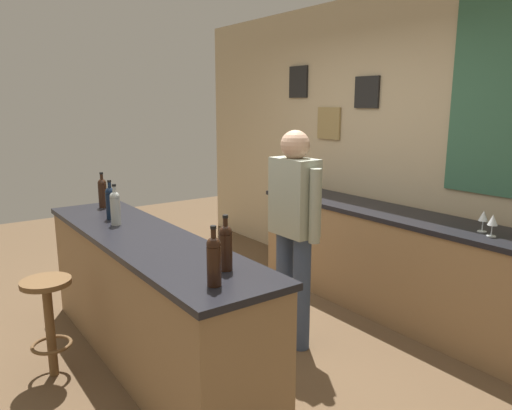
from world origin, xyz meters
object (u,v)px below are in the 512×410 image
(wine_bottle_a, at_px, (102,192))
(wine_glass_c, at_px, (493,221))
(wine_bottle_b, at_px, (110,202))
(wine_bottle_d, at_px, (226,246))
(wine_glass_b, at_px, (483,217))
(wine_bottle_c, at_px, (115,207))
(bartender, at_px, (294,224))
(wine_bottle_e, at_px, (214,259))
(wine_glass_a, at_px, (291,181))
(bar_stool, at_px, (49,311))

(wine_bottle_a, bearing_deg, wine_glass_c, 38.02)
(wine_bottle_b, relative_size, wine_glass_c, 1.97)
(wine_bottle_d, relative_size, wine_glass_c, 1.97)
(wine_bottle_d, bearing_deg, wine_glass_b, 79.96)
(wine_bottle_c, bearing_deg, bartender, 51.98)
(bartender, distance_m, wine_glass_c, 1.37)
(wine_bottle_e, xyz_separation_m, wine_glass_a, (-1.86, 2.05, -0.05))
(wine_bottle_b, bearing_deg, wine_bottle_c, -9.81)
(wine_bottle_e, xyz_separation_m, wine_glass_b, (0.19, 2.12, -0.05))
(bar_stool, distance_m, wine_glass_b, 3.06)
(wine_bottle_b, distance_m, wine_glass_c, 2.79)
(wine_bottle_d, bearing_deg, wine_bottle_a, -179.82)
(wine_bottle_c, bearing_deg, wine_bottle_d, 5.75)
(wine_bottle_e, height_order, wine_glass_b, wine_bottle_e)
(bar_stool, relative_size, wine_bottle_e, 2.22)
(wine_bottle_b, bearing_deg, wine_glass_a, 95.57)
(wine_bottle_e, height_order, wine_glass_c, wine_bottle_e)
(bar_stool, relative_size, wine_bottle_d, 2.22)
(wine_bottle_d, bearing_deg, wine_bottle_c, -174.25)
(wine_bottle_c, distance_m, wine_bottle_d, 1.32)
(wine_bottle_a, xyz_separation_m, wine_glass_a, (0.26, 1.88, -0.05))
(wine_glass_a, xyz_separation_m, wine_glass_b, (2.05, 0.07, 0.00))
(wine_bottle_a, xyz_separation_m, wine_glass_b, (2.31, 1.96, -0.05))
(bar_stool, bearing_deg, bartender, 69.56)
(bartender, relative_size, wine_bottle_d, 5.29)
(bartender, distance_m, wine_bottle_c, 1.32)
(wine_glass_a, bearing_deg, bartender, -38.99)
(wine_bottle_a, xyz_separation_m, wine_bottle_b, (0.46, -0.09, 0.00))
(wine_bottle_b, height_order, wine_bottle_d, same)
(wine_bottle_a, distance_m, wine_glass_a, 1.90)
(bar_stool, xyz_separation_m, wine_bottle_e, (1.25, 0.53, 0.60))
(wine_bottle_b, height_order, wine_bottle_e, same)
(wine_bottle_a, distance_m, wine_glass_c, 3.07)
(bar_stool, distance_m, wine_bottle_a, 1.26)
(wine_bottle_c, relative_size, wine_glass_b, 1.97)
(wine_glass_b, relative_size, wine_glass_c, 1.00)
(wine_glass_b, bearing_deg, wine_glass_c, -32.99)
(wine_glass_a, relative_size, wine_glass_b, 1.00)
(wine_glass_b, distance_m, wine_glass_c, 0.13)
(bar_stool, height_order, wine_bottle_b, wine_bottle_b)
(wine_bottle_e, bearing_deg, wine_glass_c, 81.89)
(wine_bottle_b, relative_size, wine_bottle_c, 1.00)
(bartender, xyz_separation_m, wine_bottle_d, (0.50, -0.90, 0.12))
(bar_stool, xyz_separation_m, wine_bottle_d, (1.10, 0.70, 0.60))
(wine_bottle_a, relative_size, wine_bottle_c, 1.00)
(wine_bottle_d, height_order, wine_bottle_e, same)
(bar_stool, relative_size, wine_bottle_b, 2.22)
(bar_stool, bearing_deg, wine_bottle_a, 141.61)
(wine_bottle_e, bearing_deg, wine_glass_b, 84.94)
(bartender, bearing_deg, wine_bottle_b, -135.34)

